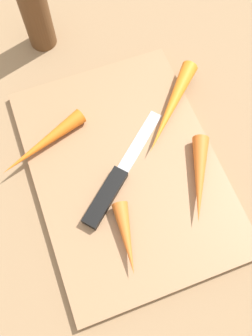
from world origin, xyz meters
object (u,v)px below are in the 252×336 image
at_px(carrot_longest, 171,107).
at_px(carrot_long, 43,143).
at_px(carrot_short, 200,178).
at_px(cutting_board, 126,170).
at_px(pepper_grinder, 36,14).
at_px(carrot_shortest, 127,238).
at_px(knife, 110,189).

xyz_separation_m(carrot_longest, carrot_long, (-0.01, -0.20, -0.00)).
xyz_separation_m(carrot_short, carrot_longest, (-0.12, 0.01, 0.00)).
bearing_deg(cutting_board, carrot_short, 58.27).
height_order(carrot_short, carrot_longest, same).
distance_m(carrot_short, pepper_grinder, 0.36).
bearing_deg(carrot_long, carrot_shortest, 89.91).
bearing_deg(carrot_shortest, pepper_grinder, -169.06).
xyz_separation_m(carrot_longest, pepper_grinder, (-0.21, -0.14, 0.04)).
distance_m(cutting_board, pepper_grinder, 0.28).
relative_size(cutting_board, carrot_long, 2.57).
relative_size(carrot_shortest, pepper_grinder, 0.76).
relative_size(cutting_board, carrot_shortest, 3.83).
relative_size(carrot_short, pepper_grinder, 1.00).
xyz_separation_m(carrot_shortest, pepper_grinder, (-0.37, -0.01, 0.04)).
relative_size(cutting_board, carrot_longest, 2.20).
distance_m(cutting_board, carrot_shortest, 0.10).
xyz_separation_m(knife, pepper_grinder, (-0.30, -0.02, 0.04)).
relative_size(cutting_board, carrot_short, 2.90).
bearing_deg(cutting_board, carrot_long, -126.27).
distance_m(cutting_board, carrot_long, 0.13).
height_order(knife, carrot_long, carrot_long).
distance_m(knife, carrot_longest, 0.16).
bearing_deg(carrot_shortest, carrot_long, -150.23).
xyz_separation_m(cutting_board, carrot_short, (0.05, 0.09, 0.02)).
relative_size(knife, carrot_short, 1.33).
distance_m(carrot_short, carrot_long, 0.23).
relative_size(cutting_board, pepper_grinder, 2.90).
bearing_deg(knife, carrot_longest, -6.01).
bearing_deg(carrot_shortest, carrot_longest, 149.72).
bearing_deg(knife, pepper_grinder, 52.32).
height_order(carrot_long, pepper_grinder, pepper_grinder).
relative_size(carrot_short, carrot_long, 0.89).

